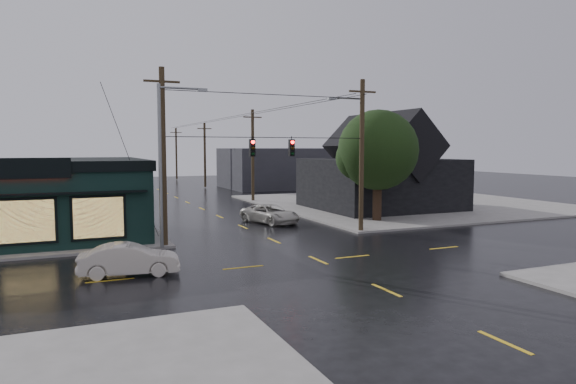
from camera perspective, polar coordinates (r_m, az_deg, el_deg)
name	(u,v)px	position (r m, az deg, el deg)	size (l,w,h in m)	color
ground_plane	(318,260)	(26.21, 3.38, -7.57)	(160.00, 160.00, 0.00)	black
sidewalk_ne	(405,203)	(53.51, 12.83, -1.19)	(28.00, 28.00, 0.15)	slate
pizza_shop	(6,198)	(36.04, -28.85, -0.63)	(16.30, 12.34, 4.90)	black
ne_building	(380,161)	(47.90, 10.23, 3.42)	(12.60, 11.60, 8.75)	black
corner_tree	(378,150)	(39.57, 9.95, 4.58)	(6.11, 6.11, 8.41)	black
utility_pole_nw	(165,247)	(30.28, -13.48, -6.00)	(2.00, 0.32, 10.15)	#2E2214
utility_pole_ne	(361,232)	(34.91, 8.08, -4.46)	(2.00, 0.32, 10.15)	#2E2214
utility_pole_far_a	(253,202)	(54.23, -3.91, -1.08)	(2.00, 0.32, 9.65)	#2E2214
utility_pole_far_b	(205,188)	(73.30, -9.18, 0.43)	(2.00, 0.32, 9.15)	#2E2214
utility_pole_far_c	(177,180)	(92.77, -12.25, 1.32)	(2.00, 0.32, 9.15)	#2E2214
span_signal_assembly	(272,147)	(31.56, -1.78, 4.98)	(13.00, 0.48, 1.23)	black
streetlight_nw	(162,250)	(29.55, -13.82, -6.27)	(5.40, 0.30, 9.15)	gray
streetlight_ne	(362,230)	(35.76, 8.18, -4.24)	(5.40, 0.30, 9.15)	gray
bg_building_west	(42,179)	(62.94, -25.69, 1.29)	(12.00, 10.00, 4.40)	#302723
bg_building_east	(276,168)	(73.27, -1.39, 2.69)	(14.00, 12.00, 5.60)	#27272C
sedan_cream	(129,260)	(24.03, -17.21, -7.19)	(1.51, 4.34, 1.43)	beige
suv_silver	(270,214)	(38.68, -1.99, -2.45)	(2.33, 5.05, 1.40)	#B4B0A6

